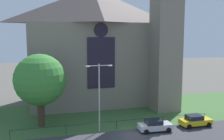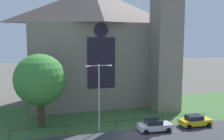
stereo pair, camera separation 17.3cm
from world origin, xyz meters
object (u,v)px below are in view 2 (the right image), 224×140
tree_left_near (40,80)px  streetlamp_near (99,89)px  parked_car_silver (154,125)px  church_building (99,45)px  parked_car_yellow (195,121)px

tree_left_near → streetlamp_near: 8.15m
streetlamp_near → parked_car_silver: (6.76, -1.78, -4.68)m
church_building → parked_car_silver: church_building is taller
tree_left_near → parked_car_silver: 15.94m
streetlamp_near → parked_car_silver: 8.41m
parked_car_yellow → parked_car_silver: bearing=-177.2°
streetlamp_near → parked_car_silver: size_ratio=2.01×
tree_left_near → parked_car_silver: tree_left_near is taller
church_building → parked_car_silver: (3.67, -16.02, -9.53)m
parked_car_yellow → streetlamp_near: bearing=173.2°
church_building → tree_left_near: 14.94m
tree_left_near → parked_car_yellow: bearing=-15.5°
tree_left_near → parked_car_yellow: (19.80, -5.49, -5.48)m
church_building → streetlamp_near: bearing=-102.2°
church_building → parked_car_yellow: size_ratio=6.18×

